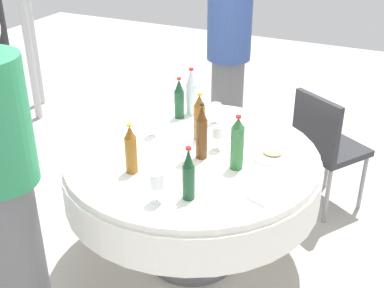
% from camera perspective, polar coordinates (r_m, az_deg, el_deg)
% --- Properties ---
extents(ground_plane, '(10.00, 10.00, 0.00)m').
position_cam_1_polar(ground_plane, '(3.25, -0.00, -12.51)').
color(ground_plane, '#B7B2A8').
extents(dining_table, '(1.46, 1.46, 0.74)m').
position_cam_1_polar(dining_table, '(2.90, -0.00, -3.51)').
color(dining_table, white).
rests_on(dining_table, ground_plane).
extents(bottle_brown_south, '(0.06, 0.06, 0.32)m').
position_cam_1_polar(bottle_brown_south, '(2.71, 1.10, 1.27)').
color(bottle_brown_south, '#593314').
rests_on(bottle_brown_south, dining_table).
extents(bottle_green_right, '(0.07, 0.07, 0.30)m').
position_cam_1_polar(bottle_green_right, '(2.62, 5.15, 0.01)').
color(bottle_green_right, '#2D6B38').
rests_on(bottle_green_right, dining_table).
extents(bottle_amber_west, '(0.07, 0.07, 0.29)m').
position_cam_1_polar(bottle_amber_west, '(2.93, 0.83, 2.99)').
color(bottle_amber_west, '#8C5619').
rests_on(bottle_amber_west, dining_table).
extents(bottle_dark_green_near, '(0.06, 0.06, 0.27)m').
position_cam_1_polar(bottle_dark_green_near, '(3.20, -1.46, 5.07)').
color(bottle_dark_green_near, '#194728').
rests_on(bottle_dark_green_near, dining_table).
extents(bottle_clear_outer, '(0.06, 0.06, 0.31)m').
position_cam_1_polar(bottle_clear_outer, '(3.25, -0.10, 5.80)').
color(bottle_clear_outer, silver).
rests_on(bottle_clear_outer, dining_table).
extents(bottle_dark_green_inner, '(0.06, 0.06, 0.28)m').
position_cam_1_polar(bottle_dark_green_inner, '(2.37, -0.39, -3.55)').
color(bottle_dark_green_inner, '#194728').
rests_on(bottle_dark_green_inner, dining_table).
extents(bottle_amber_front, '(0.06, 0.06, 0.28)m').
position_cam_1_polar(bottle_amber_front, '(2.60, -6.93, -0.66)').
color(bottle_amber_front, '#8C5619').
rests_on(bottle_amber_front, dining_table).
extents(wine_glass_near, '(0.07, 0.07, 0.16)m').
position_cam_1_polar(wine_glass_near, '(2.35, -4.06, -4.22)').
color(wine_glass_near, white).
rests_on(wine_glass_near, dining_table).
extents(wine_glass_outer, '(0.06, 0.06, 0.14)m').
position_cam_1_polar(wine_glass_outer, '(2.82, 2.93, 1.21)').
color(wine_glass_outer, white).
rests_on(wine_glass_outer, dining_table).
extents(wine_glass_inner, '(0.07, 0.07, 0.13)m').
position_cam_1_polar(wine_glass_inner, '(3.14, 2.69, 3.97)').
color(wine_glass_inner, white).
rests_on(wine_glass_inner, dining_table).
extents(wine_glass_front, '(0.07, 0.07, 0.16)m').
position_cam_1_polar(wine_glass_front, '(2.67, -0.57, -0.04)').
color(wine_glass_front, white).
rests_on(wine_glass_front, dining_table).
extents(wine_glass_rear, '(0.06, 0.06, 0.14)m').
position_cam_1_polar(wine_glass_rear, '(2.98, -4.48, 2.65)').
color(wine_glass_rear, white).
rests_on(wine_glass_rear, dining_table).
extents(plate_rear, '(0.24, 0.24, 0.04)m').
position_cam_1_polar(plate_rear, '(2.82, 9.07, -1.15)').
color(plate_rear, white).
rests_on(plate_rear, dining_table).
extents(plate_mid, '(0.23, 0.23, 0.02)m').
position_cam_1_polar(plate_mid, '(3.02, 5.20, 1.02)').
color(plate_mid, white).
rests_on(plate_mid, dining_table).
extents(fork_right, '(0.18, 0.07, 0.00)m').
position_cam_1_polar(fork_right, '(3.16, -7.97, 2.03)').
color(fork_right, silver).
rests_on(fork_right, dining_table).
extents(knife_west, '(0.15, 0.12, 0.00)m').
position_cam_1_polar(knife_west, '(2.54, 2.94, -4.60)').
color(knife_west, silver).
rests_on(knife_west, dining_table).
extents(knife_near, '(0.18, 0.04, 0.00)m').
position_cam_1_polar(knife_near, '(2.61, -2.75, -3.53)').
color(knife_near, silver).
rests_on(knife_near, dining_table).
extents(folded_napkin, '(0.16, 0.16, 0.02)m').
position_cam_1_polar(folded_napkin, '(2.46, 8.05, -5.80)').
color(folded_napkin, white).
rests_on(folded_napkin, dining_table).
extents(person_south, '(0.34, 0.34, 1.59)m').
position_cam_1_polar(person_south, '(4.01, 4.13, 9.18)').
color(person_south, slate).
rests_on(person_south, ground_plane).
extents(person_west, '(0.34, 0.34, 1.70)m').
position_cam_1_polar(person_west, '(2.44, -20.71, -3.86)').
color(person_west, slate).
rests_on(person_west, ground_plane).
extents(chair_inner, '(0.55, 0.55, 0.87)m').
position_cam_1_polar(chair_inner, '(3.53, 14.77, 0.13)').
color(chair_inner, '#2D2D33').
rests_on(chair_inner, ground_plane).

